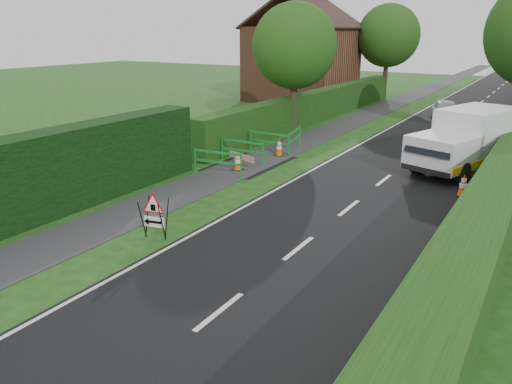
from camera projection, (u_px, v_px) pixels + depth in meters
The scene contains 20 objects.
ground at pixel (92, 301), 10.26m from camera, with size 120.00×120.00×0.00m, color #1C3F12.
road_surface at pixel (480, 103), 37.49m from camera, with size 6.00×90.00×0.02m, color black.
footpath at pixel (407, 98), 40.19m from camera, with size 2.00×90.00×0.02m, color #2D2D30.
hedge_west_far at pixel (317, 120), 30.61m from camera, with size 1.00×24.00×1.80m, color #14380F.
house_west at pixel (302, 62), 38.67m from camera, with size 7.50×7.40×7.88m.
tree_nw at pixel (295, 46), 25.76m from camera, with size 4.40×4.40×6.70m.
tree_fw at pixel (388, 36), 38.67m from camera, with size 4.80×4.80×7.24m.
triangle_sign at pixel (152, 212), 13.07m from camera, with size 0.88×0.88×1.08m.
works_van at pixel (466, 139), 19.38m from camera, with size 3.53×5.56×2.38m.
traffic_cone_0 at pixel (463, 185), 16.54m from camera, with size 0.38×0.38×0.79m.
traffic_cone_1 at pixel (475, 168), 18.61m from camera, with size 0.38×0.38×0.79m.
traffic_cone_2 at pixel (470, 153), 20.83m from camera, with size 0.38×0.38×0.79m.
traffic_cone_3 at pixel (238, 161), 19.62m from camera, with size 0.38×0.38×0.79m.
traffic_cone_4 at pixel (279, 147), 21.87m from camera, with size 0.38×0.38×0.79m.
ped_barrier_0 at pixel (217, 160), 18.76m from camera, with size 2.08×0.54×1.00m.
ped_barrier_1 at pixel (242, 149), 20.56m from camera, with size 2.06×0.36×1.00m.
ped_barrier_2 at pixel (269, 140), 22.13m from camera, with size 2.07×0.42×1.00m.
ped_barrier_3 at pixel (295, 137), 22.71m from camera, with size 0.77×2.09×1.00m.
redwhite_plank at pixel (241, 168), 20.14m from camera, with size 1.50×0.04×0.25m, color red.
hatchback_car at pixel (446, 111), 30.11m from camera, with size 1.49×3.71×1.26m, color silver.
Camera 1 is at (7.58, -5.99, 5.32)m, focal length 35.00 mm.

